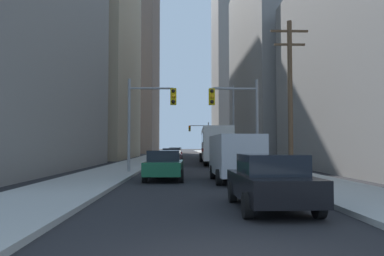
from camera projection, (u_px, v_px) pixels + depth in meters
sidewalk_left at (151, 157)px, 54.91m from camera, size 3.52×160.00×0.15m
sidewalk_right at (223, 157)px, 55.18m from camera, size 3.52×160.00×0.15m
city_bus at (215, 144)px, 36.25m from camera, size 2.93×11.58×3.40m
cargo_van_silver at (235, 155)px, 18.48m from camera, size 2.16×5.26×2.26m
sedan_black at (270, 181)px, 10.45m from camera, size 1.95×4.23×1.52m
sedan_green at (164, 165)px, 19.32m from camera, size 1.95×4.25×1.52m
sedan_maroon at (172, 156)px, 35.13m from camera, size 1.95×4.25×1.52m
sedan_red at (175, 153)px, 50.43m from camera, size 1.95×4.20×1.52m
traffic_signal_near_left at (149, 110)px, 24.01m from camera, size 3.08×0.44×6.00m
traffic_signal_near_right at (236, 110)px, 24.16m from camera, size 3.17×0.44×6.00m
traffic_signal_far_right at (200, 133)px, 68.65m from camera, size 3.70×0.44×6.00m
utility_pole_right at (290, 93)px, 22.09m from camera, size 2.20×0.28×9.08m
street_lamp_right at (230, 117)px, 36.04m from camera, size 2.22×0.32×7.50m
building_left_mid_office at (72, 40)px, 54.39m from camera, size 17.31×23.09×33.93m
building_left_far_tower at (128, 62)px, 96.32m from camera, size 14.59×26.70×45.87m
building_right_mid_block at (299, 63)px, 51.90m from camera, size 15.77×26.73×26.21m
building_right_far_highrise at (258, 38)px, 100.69m from camera, size 23.32×21.68×60.53m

